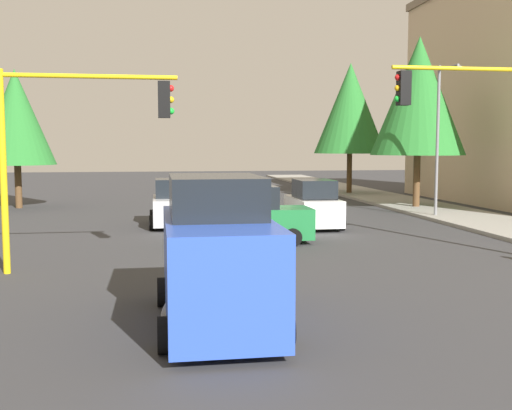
{
  "coord_description": "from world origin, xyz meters",
  "views": [
    {
      "loc": [
        22.69,
        -3.56,
        3.32
      ],
      "look_at": [
        0.77,
        -0.04,
        1.2
      ],
      "focal_mm": 43.06,
      "sensor_mm": 36.0,
      "label": 1
    }
  ],
  "objects_px": {
    "traffic_signal_near_right": "(77,129)",
    "street_lamp_curbside": "(442,124)",
    "traffic_signal_near_left": "(479,122)",
    "tree_roadside_far": "(350,108)",
    "delivery_van_blue": "(217,256)",
    "car_silver": "(175,205)",
    "car_green": "(249,217)",
    "tree_roadside_mid": "(419,96)",
    "tree_opposite_side": "(16,117)",
    "car_white": "(313,206)"
  },
  "relations": [
    {
      "from": "tree_roadside_far",
      "to": "car_silver",
      "type": "xyz_separation_m",
      "value": [
        15.0,
        -12.36,
        -5.01
      ]
    },
    {
      "from": "tree_roadside_mid",
      "to": "delivery_van_blue",
      "type": "xyz_separation_m",
      "value": [
        19.44,
        -12.49,
        -4.66
      ]
    },
    {
      "from": "tree_roadside_far",
      "to": "car_white",
      "type": "distance_m",
      "value": 18.31
    },
    {
      "from": "tree_opposite_side",
      "to": "car_silver",
      "type": "bearing_deg",
      "value": 42.13
    },
    {
      "from": "traffic_signal_near_left",
      "to": "street_lamp_curbside",
      "type": "distance_m",
      "value": 10.23
    },
    {
      "from": "tree_roadside_mid",
      "to": "car_green",
      "type": "bearing_deg",
      "value": -46.3
    },
    {
      "from": "delivery_van_blue",
      "to": "car_silver",
      "type": "height_order",
      "value": "delivery_van_blue"
    },
    {
      "from": "traffic_signal_near_right",
      "to": "tree_roadside_far",
      "type": "distance_m",
      "value": 28.46
    },
    {
      "from": "car_green",
      "to": "tree_roadside_mid",
      "type": "bearing_deg",
      "value": 133.7
    },
    {
      "from": "street_lamp_curbside",
      "to": "tree_roadside_far",
      "type": "relative_size",
      "value": 0.78
    },
    {
      "from": "tree_roadside_far",
      "to": "tree_opposite_side",
      "type": "relative_size",
      "value": 1.21
    },
    {
      "from": "tree_roadside_far",
      "to": "traffic_signal_near_left",
      "type": "bearing_deg",
      "value": -9.0
    },
    {
      "from": "traffic_signal_near_left",
      "to": "street_lamp_curbside",
      "type": "relative_size",
      "value": 0.81
    },
    {
      "from": "traffic_signal_near_right",
      "to": "street_lamp_curbside",
      "type": "height_order",
      "value": "street_lamp_curbside"
    },
    {
      "from": "tree_roadside_far",
      "to": "car_silver",
      "type": "relative_size",
      "value": 2.43
    },
    {
      "from": "car_green",
      "to": "car_silver",
      "type": "bearing_deg",
      "value": -154.38
    },
    {
      "from": "traffic_signal_near_left",
      "to": "tree_roadside_far",
      "type": "xyz_separation_m",
      "value": [
        -24.0,
        3.8,
        1.88
      ]
    },
    {
      "from": "tree_roadside_far",
      "to": "tree_opposite_side",
      "type": "distance_m",
      "value": 21.38
    },
    {
      "from": "tree_roadside_far",
      "to": "car_green",
      "type": "bearing_deg",
      "value": -26.48
    },
    {
      "from": "car_white",
      "to": "tree_roadside_mid",
      "type": "bearing_deg",
      "value": 130.84
    },
    {
      "from": "traffic_signal_near_right",
      "to": "tree_opposite_side",
      "type": "distance_m",
      "value": 18.82
    },
    {
      "from": "traffic_signal_near_left",
      "to": "car_green",
      "type": "distance_m",
      "value": 7.99
    },
    {
      "from": "street_lamp_curbside",
      "to": "tree_opposite_side",
      "type": "bearing_deg",
      "value": -112.55
    },
    {
      "from": "traffic_signal_near_right",
      "to": "tree_opposite_side",
      "type": "height_order",
      "value": "tree_opposite_side"
    },
    {
      "from": "traffic_signal_near_left",
      "to": "car_silver",
      "type": "height_order",
      "value": "traffic_signal_near_left"
    },
    {
      "from": "traffic_signal_near_left",
      "to": "car_green",
      "type": "relative_size",
      "value": 1.38
    },
    {
      "from": "tree_roadside_mid",
      "to": "car_white",
      "type": "height_order",
      "value": "tree_roadside_mid"
    },
    {
      "from": "delivery_van_blue",
      "to": "car_white",
      "type": "bearing_deg",
      "value": 158.3
    },
    {
      "from": "car_silver",
      "to": "car_green",
      "type": "bearing_deg",
      "value": 25.62
    },
    {
      "from": "tree_opposite_side",
      "to": "car_white",
      "type": "relative_size",
      "value": 1.95
    },
    {
      "from": "delivery_van_blue",
      "to": "car_silver",
      "type": "xyz_separation_m",
      "value": [
        -14.45,
        -0.37,
        -0.39
      ]
    },
    {
      "from": "traffic_signal_near_left",
      "to": "street_lamp_curbside",
      "type": "xyz_separation_m",
      "value": [
        -9.61,
        3.5,
        0.32
      ]
    },
    {
      "from": "traffic_signal_near_left",
      "to": "car_green",
      "type": "height_order",
      "value": "traffic_signal_near_left"
    },
    {
      "from": "traffic_signal_near_right",
      "to": "street_lamp_curbside",
      "type": "xyz_separation_m",
      "value": [
        -9.61,
        14.84,
        0.58
      ]
    },
    {
      "from": "delivery_van_blue",
      "to": "tree_roadside_far",
      "type": "bearing_deg",
      "value": 157.84
    },
    {
      "from": "tree_roadside_mid",
      "to": "car_silver",
      "type": "height_order",
      "value": "tree_roadside_mid"
    },
    {
      "from": "traffic_signal_near_right",
      "to": "delivery_van_blue",
      "type": "xyz_separation_m",
      "value": [
        5.44,
        3.14,
        -2.48
      ]
    },
    {
      "from": "street_lamp_curbside",
      "to": "car_silver",
      "type": "bearing_deg",
      "value": -87.11
    },
    {
      "from": "car_white",
      "to": "car_green",
      "type": "height_order",
      "value": "same"
    },
    {
      "from": "tree_roadside_mid",
      "to": "street_lamp_curbside",
      "type": "bearing_deg",
      "value": -10.33
    },
    {
      "from": "tree_opposite_side",
      "to": "tree_roadside_far",
      "type": "bearing_deg",
      "value": 106.31
    },
    {
      "from": "street_lamp_curbside",
      "to": "delivery_van_blue",
      "type": "xyz_separation_m",
      "value": [
        15.05,
        -11.69,
        -3.07
      ]
    },
    {
      "from": "car_silver",
      "to": "tree_roadside_far",
      "type": "bearing_deg",
      "value": 140.5
    },
    {
      "from": "tree_roadside_far",
      "to": "car_silver",
      "type": "height_order",
      "value": "tree_roadside_far"
    },
    {
      "from": "street_lamp_curbside",
      "to": "tree_opposite_side",
      "type": "xyz_separation_m",
      "value": [
        -8.39,
        -20.2,
        0.53
      ]
    },
    {
      "from": "delivery_van_blue",
      "to": "car_white",
      "type": "distance_m",
      "value": 14.19
    },
    {
      "from": "traffic_signal_near_right",
      "to": "tree_roadside_mid",
      "type": "distance_m",
      "value": 21.1
    },
    {
      "from": "car_white",
      "to": "car_green",
      "type": "distance_m",
      "value": 4.93
    },
    {
      "from": "traffic_signal_near_right",
      "to": "traffic_signal_near_left",
      "type": "xyz_separation_m",
      "value": [
        -0.0,
        11.34,
        0.26
      ]
    },
    {
      "from": "tree_opposite_side",
      "to": "delivery_van_blue",
      "type": "xyz_separation_m",
      "value": [
        23.44,
        8.51,
        -3.6
      ]
    }
  ]
}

